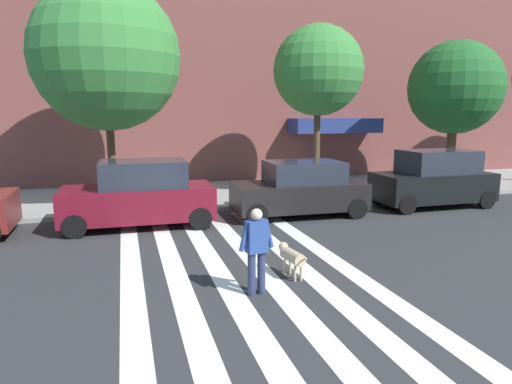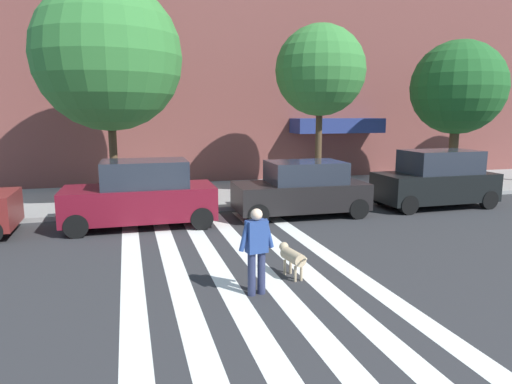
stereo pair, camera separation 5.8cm
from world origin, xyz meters
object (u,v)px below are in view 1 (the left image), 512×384
object	(u,v)px
street_tree_nearest	(106,57)
street_tree_further	(455,88)
parked_car_behind_first	(140,195)
street_tree_middle	(318,71)
parked_car_third_in_line	(300,189)
pedestrian_dog_walker	(257,247)
parked_car_fourth_in_line	(434,179)
dog_on_leash	(291,256)

from	to	relation	value
street_tree_nearest	street_tree_further	distance (m)	13.94
parked_car_behind_first	street_tree_middle	distance (m)	8.62
parked_car_third_in_line	street_tree_nearest	distance (m)	7.86
parked_car_behind_first	pedestrian_dog_walker	distance (m)	6.22
street_tree_middle	parked_car_third_in_line	bearing A→B (deg)	-122.19
parked_car_fourth_in_line	pedestrian_dog_walker	world-z (taller)	parked_car_fourth_in_line
parked_car_fourth_in_line	street_tree_further	world-z (taller)	street_tree_further
street_tree_middle	pedestrian_dog_walker	xyz separation A→B (m)	(-5.14, -8.96, -4.04)
parked_car_fourth_in_line	street_tree_middle	bearing A→B (deg)	137.30
street_tree_further	pedestrian_dog_walker	size ratio (longest dim) A/B	3.78
street_tree_further	dog_on_leash	distance (m)	13.57
parked_car_behind_first	street_tree_further	size ratio (longest dim) A/B	0.71
parked_car_third_in_line	street_tree_further	xyz separation A→B (m)	(8.01, 2.66, 3.51)
street_tree_nearest	street_tree_further	size ratio (longest dim) A/B	1.22
street_tree_further	parked_car_third_in_line	bearing A→B (deg)	-161.65
parked_car_third_in_line	parked_car_fourth_in_line	size ratio (longest dim) A/B	1.03
street_tree_middle	dog_on_leash	size ratio (longest dim) A/B	6.34
parked_car_third_in_line	dog_on_leash	size ratio (longest dim) A/B	4.17
parked_car_behind_first	pedestrian_dog_walker	xyz separation A→B (m)	(1.86, -5.93, -0.03)
street_tree_further	dog_on_leash	xyz separation A→B (m)	(-10.30, -7.90, -3.94)
street_tree_nearest	dog_on_leash	distance (m)	10.07
parked_car_behind_first	parked_car_fourth_in_line	size ratio (longest dim) A/B	1.05
pedestrian_dog_walker	dog_on_leash	bearing A→B (deg)	35.77
street_tree_nearest	pedestrian_dog_walker	bearing A→B (deg)	-73.09
pedestrian_dog_walker	street_tree_nearest	bearing A→B (deg)	106.91
parked_car_behind_first	street_tree_further	world-z (taller)	street_tree_further
parked_car_third_in_line	parked_car_fourth_in_line	xyz separation A→B (m)	(5.18, 0.00, 0.12)
parked_car_third_in_line	pedestrian_dog_walker	distance (m)	6.76
parked_car_fourth_in_line	street_tree_further	xyz separation A→B (m)	(2.83, 2.65, 3.39)
dog_on_leash	parked_car_fourth_in_line	bearing A→B (deg)	35.11
pedestrian_dog_walker	parked_car_behind_first	bearing A→B (deg)	107.43
parked_car_fourth_in_line	street_tree_nearest	xyz separation A→B (m)	(-11.09, 2.85, 4.22)
parked_car_behind_first	pedestrian_dog_walker	world-z (taller)	parked_car_behind_first
pedestrian_dog_walker	street_tree_further	bearing A→B (deg)	37.37
street_tree_further	street_tree_nearest	bearing A→B (deg)	179.19
parked_car_behind_first	street_tree_nearest	distance (m)	5.19
parked_car_fourth_in_line	street_tree_middle	distance (m)	5.97
parked_car_behind_first	street_tree_nearest	bearing A→B (deg)	105.83
parked_car_behind_first	street_tree_further	bearing A→B (deg)	11.45
parked_car_behind_first	parked_car_third_in_line	bearing A→B (deg)	-0.01
parked_car_third_in_line	street_tree_further	world-z (taller)	street_tree_further
street_tree_nearest	parked_car_behind_first	bearing A→B (deg)	-74.17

